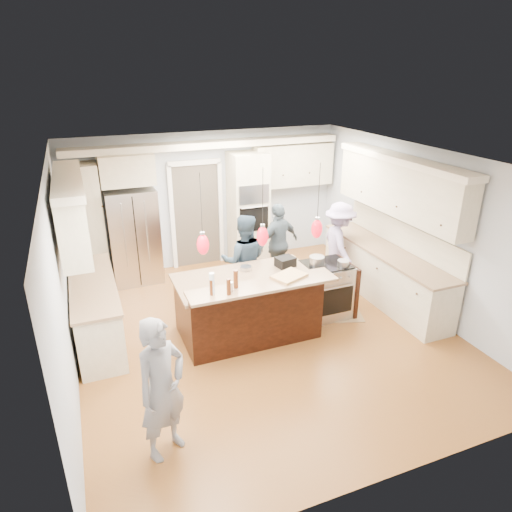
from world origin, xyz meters
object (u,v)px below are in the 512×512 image
Objects in this scene: refrigerator at (134,236)px; kitchen_island at (248,305)px; person_bar_end at (162,389)px; person_far_left at (244,261)px; island_range at (326,289)px.

kitchen_island is at bearing -63.09° from refrigerator.
person_bar_end is at bearing -94.30° from refrigerator.
person_bar_end is (-0.33, -4.44, -0.09)m from refrigerator.
person_far_left is at bearing -46.34° from refrigerator.
person_bar_end is at bearing -147.38° from island_range.
island_range is 0.57× the size of person_bar_end.
refrigerator is 2.91m from kitchen_island.
refrigerator is 4.45m from person_bar_end.
refrigerator reaches higher than person_bar_end.
kitchen_island is at bearing -176.90° from island_range.
island_range is 3.63m from person_bar_end.
refrigerator is 0.86× the size of kitchen_island.
kitchen_island is at bearing 89.63° from person_far_left.
person_bar_end is at bearing -131.17° from kitchen_island.
refrigerator is at bearing -29.57° from person_far_left.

